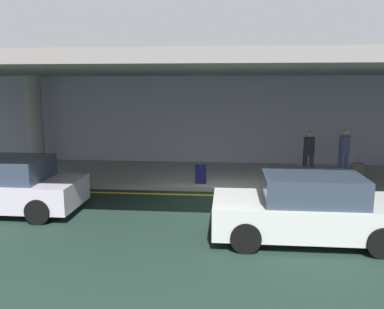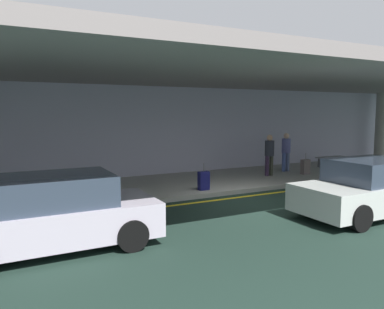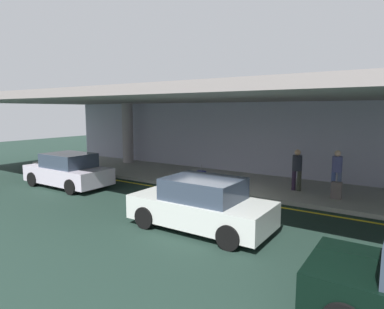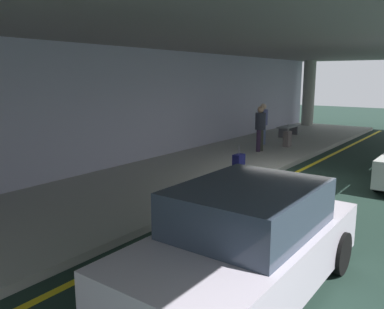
{
  "view_description": "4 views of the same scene",
  "coord_description": "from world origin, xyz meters",
  "px_view_note": "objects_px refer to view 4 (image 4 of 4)",
  "views": [
    {
      "loc": [
        0.01,
        -11.24,
        3.4
      ],
      "look_at": [
        -1.15,
        1.6,
        1.12
      ],
      "focal_mm": 36.5,
      "sensor_mm": 36.0,
      "label": 1
    },
    {
      "loc": [
        -6.89,
        -9.27,
        2.74
      ],
      "look_at": [
        -0.8,
        2.47,
        1.25
      ],
      "focal_mm": 35.13,
      "sensor_mm": 36.0,
      "label": 2
    },
    {
      "loc": [
        6.64,
        -10.5,
        3.4
      ],
      "look_at": [
        -1.69,
        2.05,
        1.36
      ],
      "focal_mm": 30.89,
      "sensor_mm": 36.0,
      "label": 3
    },
    {
      "loc": [
        -10.4,
        -3.88,
        2.9
      ],
      "look_at": [
        -1.93,
        2.35,
        0.84
      ],
      "focal_mm": 37.31,
      "sensor_mm": 36.0,
      "label": 4
    }
  ],
  "objects_px": {
    "bench_metal": "(289,129)",
    "car_silver_no2": "(246,243)",
    "support_column_left_mid": "(309,93)",
    "suitcase_upright_primary": "(239,165)",
    "traveler_with_luggage": "(260,126)",
    "suitcase_upright_secondary": "(287,139)",
    "person_waiting_for_ride": "(263,121)"
  },
  "relations": [
    {
      "from": "support_column_left_mid",
      "to": "suitcase_upright_primary",
      "type": "xyz_separation_m",
      "value": [
        -12.85,
        -2.83,
        -1.51
      ]
    },
    {
      "from": "support_column_left_mid",
      "to": "traveler_with_luggage",
      "type": "distance_m",
      "value": 9.25
    },
    {
      "from": "suitcase_upright_primary",
      "to": "bench_metal",
      "type": "height_order",
      "value": "suitcase_upright_primary"
    },
    {
      "from": "car_silver_no2",
      "to": "suitcase_upright_primary",
      "type": "bearing_deg",
      "value": -149.42
    },
    {
      "from": "person_waiting_for_ride",
      "to": "suitcase_upright_primary",
      "type": "xyz_separation_m",
      "value": [
        -5.17,
        -1.84,
        -0.65
      ]
    },
    {
      "from": "car_silver_no2",
      "to": "suitcase_upright_secondary",
      "type": "bearing_deg",
      "value": -159.78
    },
    {
      "from": "support_column_left_mid",
      "to": "car_silver_no2",
      "type": "height_order",
      "value": "support_column_left_mid"
    },
    {
      "from": "car_silver_no2",
      "to": "person_waiting_for_ride",
      "type": "height_order",
      "value": "person_waiting_for_ride"
    },
    {
      "from": "suitcase_upright_primary",
      "to": "suitcase_upright_secondary",
      "type": "distance_m",
      "value": 5.43
    },
    {
      "from": "support_column_left_mid",
      "to": "traveler_with_luggage",
      "type": "xyz_separation_m",
      "value": [
        -9.08,
        -1.57,
        -0.86
      ]
    },
    {
      "from": "car_silver_no2",
      "to": "bench_metal",
      "type": "height_order",
      "value": "car_silver_no2"
    },
    {
      "from": "car_silver_no2",
      "to": "traveler_with_luggage",
      "type": "xyz_separation_m",
      "value": [
        8.87,
        4.28,
        0.4
      ]
    },
    {
      "from": "support_column_left_mid",
      "to": "person_waiting_for_ride",
      "type": "relative_size",
      "value": 2.17
    },
    {
      "from": "person_waiting_for_ride",
      "to": "support_column_left_mid",
      "type": "bearing_deg",
      "value": 126.12
    },
    {
      "from": "suitcase_upright_secondary",
      "to": "support_column_left_mid",
      "type": "bearing_deg",
      "value": -6.74
    },
    {
      "from": "person_waiting_for_ride",
      "to": "car_silver_no2",
      "type": "bearing_deg",
      "value": -35.83
    },
    {
      "from": "car_silver_no2",
      "to": "traveler_with_luggage",
      "type": "relative_size",
      "value": 2.44
    },
    {
      "from": "bench_metal",
      "to": "suitcase_upright_primary",
      "type": "bearing_deg",
      "value": -166.48
    },
    {
      "from": "suitcase_upright_primary",
      "to": "suitcase_upright_secondary",
      "type": "height_order",
      "value": "same"
    },
    {
      "from": "suitcase_upright_secondary",
      "to": "bench_metal",
      "type": "height_order",
      "value": "suitcase_upright_secondary"
    },
    {
      "from": "support_column_left_mid",
      "to": "car_silver_no2",
      "type": "bearing_deg",
      "value": -161.95
    },
    {
      "from": "traveler_with_luggage",
      "to": "suitcase_upright_secondary",
      "type": "height_order",
      "value": "traveler_with_luggage"
    },
    {
      "from": "support_column_left_mid",
      "to": "traveler_with_luggage",
      "type": "relative_size",
      "value": 2.17
    },
    {
      "from": "bench_metal",
      "to": "car_silver_no2",
      "type": "bearing_deg",
      "value": -159.36
    },
    {
      "from": "car_silver_no2",
      "to": "traveler_with_luggage",
      "type": "bearing_deg",
      "value": -154.32
    },
    {
      "from": "support_column_left_mid",
      "to": "suitcase_upright_primary",
      "type": "relative_size",
      "value": 4.06
    },
    {
      "from": "bench_metal",
      "to": "support_column_left_mid",
      "type": "bearing_deg",
      "value": 10.51
    },
    {
      "from": "traveler_with_luggage",
      "to": "suitcase_upright_primary",
      "type": "xyz_separation_m",
      "value": [
        -3.77,
        -1.26,
        -0.65
      ]
    },
    {
      "from": "bench_metal",
      "to": "traveler_with_luggage",
      "type": "bearing_deg",
      "value": -170.96
    },
    {
      "from": "suitcase_upright_secondary",
      "to": "bench_metal",
      "type": "xyz_separation_m",
      "value": [
        2.72,
        1.1,
        0.04
      ]
    },
    {
      "from": "car_silver_no2",
      "to": "suitcase_upright_primary",
      "type": "xyz_separation_m",
      "value": [
        5.1,
        3.02,
        -0.25
      ]
    },
    {
      "from": "car_silver_no2",
      "to": "bench_metal",
      "type": "bearing_deg",
      "value": -159.43
    }
  ]
}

